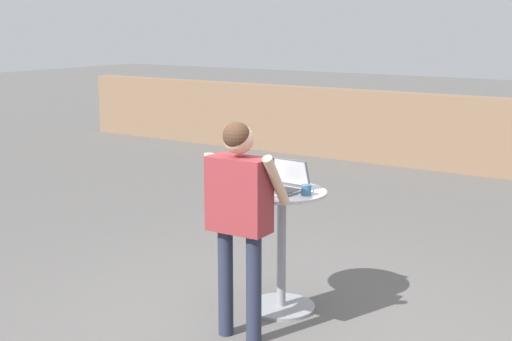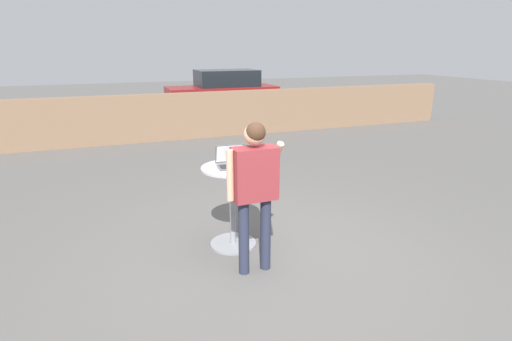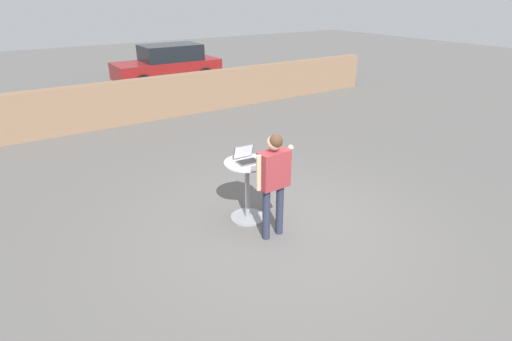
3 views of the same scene
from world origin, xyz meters
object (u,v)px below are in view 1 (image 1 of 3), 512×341
object	(u,v)px
laptop	(284,183)
cafe_table	(282,239)
coffee_mug	(306,190)
standing_person	(239,204)

from	to	relation	value
laptop	cafe_table	bearing A→B (deg)	-96.63
coffee_mug	standing_person	world-z (taller)	standing_person
coffee_mug	standing_person	bearing A→B (deg)	-107.72
coffee_mug	standing_person	xyz separation A→B (m)	(-0.19, -0.61, -0.00)
cafe_table	coffee_mug	size ratio (longest dim) A/B	9.10
laptop	coffee_mug	xyz separation A→B (m)	(0.23, -0.06, -0.01)
laptop	coffee_mug	world-z (taller)	laptop
cafe_table	coffee_mug	distance (m)	0.49
cafe_table	laptop	world-z (taller)	laptop
cafe_table	standing_person	bearing A→B (deg)	-86.65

